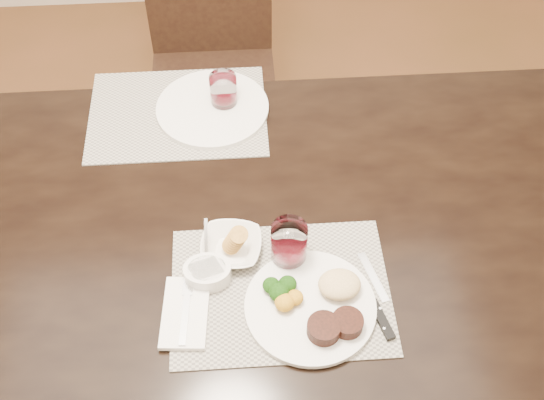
{
  "coord_description": "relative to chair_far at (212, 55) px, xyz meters",
  "views": [
    {
      "loc": [
        0.08,
        -0.93,
        1.99
      ],
      "look_at": [
        0.14,
        0.02,
        0.82
      ],
      "focal_mm": 45.0,
      "sensor_mm": 36.0,
      "label": 1
    }
  ],
  "objects": [
    {
      "name": "placemat_near",
      "position": [
        0.15,
        -1.1,
        0.25
      ],
      "size": [
        0.46,
        0.34,
        0.0
      ],
      "primitive_type": "cube",
      "color": "gray",
      "rests_on": "dining_table"
    },
    {
      "name": "far_plate",
      "position": [
        0.01,
        -0.54,
        0.26
      ],
      "size": [
        0.29,
        0.29,
        0.01
      ],
      "primitive_type": "cylinder",
      "color": "silver",
      "rests_on": "placemat_far"
    },
    {
      "name": "wine_glass_far",
      "position": [
        0.04,
        -0.53,
        0.29
      ],
      "size": [
        0.07,
        0.07,
        0.1
      ],
      "rotation": [
        0.0,
        0.0,
        0.14
      ],
      "color": "silver",
      "rests_on": "placemat_far"
    },
    {
      "name": "dining_table",
      "position": [
        0.0,
        -0.93,
        0.16
      ],
      "size": [
        2.0,
        1.0,
        0.75
      ],
      "color": "black",
      "rests_on": "ground"
    },
    {
      "name": "cracker_bowl",
      "position": [
        0.05,
        -1.0,
        0.27
      ],
      "size": [
        0.15,
        0.15,
        0.06
      ],
      "rotation": [
        0.0,
        0.0,
        -0.15
      ],
      "color": "silver",
      "rests_on": "placemat_near"
    },
    {
      "name": "dinner_plate",
      "position": [
        0.22,
        -1.15,
        0.27
      ],
      "size": [
        0.27,
        0.27,
        0.05
      ],
      "rotation": [
        0.0,
        0.0,
        -0.14
      ],
      "color": "silver",
      "rests_on": "placemat_near"
    },
    {
      "name": "wine_glass_near",
      "position": [
        0.17,
        -1.02,
        0.3
      ],
      "size": [
        0.08,
        0.08,
        0.11
      ],
      "rotation": [
        0.0,
        0.0,
        -0.23
      ],
      "color": "silver",
      "rests_on": "placemat_near"
    },
    {
      "name": "chair_far",
      "position": [
        0.0,
        0.0,
        0.0
      ],
      "size": [
        0.42,
        0.42,
        0.9
      ],
      "color": "black",
      "rests_on": "ground"
    },
    {
      "name": "steak_knife",
      "position": [
        0.35,
        -1.17,
        0.26
      ],
      "size": [
        0.05,
        0.22,
        0.01
      ],
      "rotation": [
        0.0,
        0.0,
        0.27
      ],
      "color": "silver",
      "rests_on": "placemat_near"
    },
    {
      "name": "placemat_far",
      "position": [
        -0.08,
        -0.55,
        0.25
      ],
      "size": [
        0.46,
        0.34,
        0.0
      ],
      "primitive_type": "cube",
      "color": "gray",
      "rests_on": "dining_table"
    },
    {
      "name": "napkin_fork",
      "position": [
        -0.05,
        -1.15,
        0.26
      ],
      "size": [
        0.11,
        0.17,
        0.02
      ],
      "rotation": [
        0.0,
        0.0,
        -0.08
      ],
      "color": "white",
      "rests_on": "placemat_near"
    },
    {
      "name": "ground_plane",
      "position": [
        0.0,
        -0.93,
        -0.5
      ],
      "size": [
        4.5,
        4.5,
        0.0
      ],
      "primitive_type": "plane",
      "color": "#483017",
      "rests_on": "ground"
    },
    {
      "name": "sauce_ramekin",
      "position": [
        -0.0,
        -1.06,
        0.27
      ],
      "size": [
        0.1,
        0.15,
        0.08
      ],
      "rotation": [
        0.0,
        0.0,
        -0.05
      ],
      "color": "silver",
      "rests_on": "placemat_near"
    }
  ]
}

